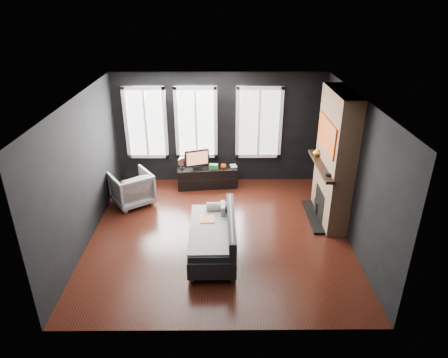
{
  "coord_description": "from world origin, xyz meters",
  "views": [
    {
      "loc": [
        0.05,
        -6.7,
        4.37
      ],
      "look_at": [
        0.1,
        0.3,
        1.05
      ],
      "focal_mm": 32.0,
      "sensor_mm": 36.0,
      "label": 1
    }
  ],
  "objects_px": {
    "armchair": "(132,187)",
    "media_console": "(207,177)",
    "mantel_vase": "(317,152)",
    "sofa": "(212,234)",
    "monitor": "(197,158)",
    "book": "(230,163)",
    "mug": "(223,166)"
  },
  "relations": [
    {
      "from": "media_console",
      "to": "book",
      "type": "xyz_separation_m",
      "value": [
        0.56,
        0.09,
        0.35
      ]
    },
    {
      "from": "book",
      "to": "mantel_vase",
      "type": "height_order",
      "value": "mantel_vase"
    },
    {
      "from": "mug",
      "to": "mantel_vase",
      "type": "bearing_deg",
      "value": -27.76
    },
    {
      "from": "armchair",
      "to": "book",
      "type": "relative_size",
      "value": 4.12
    },
    {
      "from": "armchair",
      "to": "media_console",
      "type": "height_order",
      "value": "armchair"
    },
    {
      "from": "mug",
      "to": "book",
      "type": "relative_size",
      "value": 0.63
    },
    {
      "from": "sofa",
      "to": "monitor",
      "type": "relative_size",
      "value": 2.99
    },
    {
      "from": "sofa",
      "to": "mantel_vase",
      "type": "distance_m",
      "value": 2.9
    },
    {
      "from": "monitor",
      "to": "media_console",
      "type": "bearing_deg",
      "value": -14.14
    },
    {
      "from": "armchair",
      "to": "book",
      "type": "xyz_separation_m",
      "value": [
        2.22,
        0.94,
        0.18
      ]
    },
    {
      "from": "monitor",
      "to": "book",
      "type": "distance_m",
      "value": 0.82
    },
    {
      "from": "sofa",
      "to": "media_console",
      "type": "bearing_deg",
      "value": 93.15
    },
    {
      "from": "mantel_vase",
      "to": "mug",
      "type": "bearing_deg",
      "value": 152.24
    },
    {
      "from": "media_console",
      "to": "armchair",
      "type": "bearing_deg",
      "value": -158.64
    },
    {
      "from": "sofa",
      "to": "mug",
      "type": "xyz_separation_m",
      "value": [
        0.22,
        2.71,
        0.17
      ]
    },
    {
      "from": "book",
      "to": "armchair",
      "type": "bearing_deg",
      "value": -157.13
    },
    {
      "from": "armchair",
      "to": "media_console",
      "type": "relative_size",
      "value": 0.58
    },
    {
      "from": "monitor",
      "to": "mug",
      "type": "bearing_deg",
      "value": -19.41
    },
    {
      "from": "armchair",
      "to": "mantel_vase",
      "type": "xyz_separation_m",
      "value": [
        4.0,
        -0.2,
        0.9
      ]
    },
    {
      "from": "armchair",
      "to": "monitor",
      "type": "bearing_deg",
      "value": 176.42
    },
    {
      "from": "sofa",
      "to": "armchair",
      "type": "height_order",
      "value": "armchair"
    },
    {
      "from": "mantel_vase",
      "to": "book",
      "type": "bearing_deg",
      "value": 147.48
    },
    {
      "from": "sofa",
      "to": "monitor",
      "type": "distance_m",
      "value": 2.77
    },
    {
      "from": "armchair",
      "to": "monitor",
      "type": "distance_m",
      "value": 1.68
    },
    {
      "from": "monitor",
      "to": "mantel_vase",
      "type": "xyz_separation_m",
      "value": [
        2.58,
        -1.03,
        0.55
      ]
    },
    {
      "from": "armchair",
      "to": "mantel_vase",
      "type": "distance_m",
      "value": 4.1
    },
    {
      "from": "media_console",
      "to": "book",
      "type": "height_order",
      "value": "book"
    },
    {
      "from": "media_console",
      "to": "book",
      "type": "relative_size",
      "value": 7.13
    },
    {
      "from": "mug",
      "to": "mantel_vase",
      "type": "distance_m",
      "value": 2.33
    },
    {
      "from": "book",
      "to": "mantel_vase",
      "type": "xyz_separation_m",
      "value": [
        1.78,
        -1.14,
        0.72
      ]
    },
    {
      "from": "sofa",
      "to": "book",
      "type": "relative_size",
      "value": 8.91
    },
    {
      "from": "mantel_vase",
      "to": "armchair",
      "type": "bearing_deg",
      "value": 177.14
    }
  ]
}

